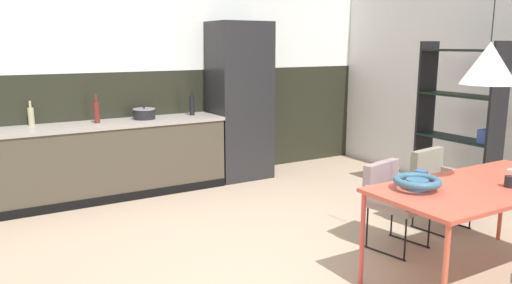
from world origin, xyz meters
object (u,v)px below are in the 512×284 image
object	(u,v)px
dining_table	(483,190)
fruit_bowl	(417,182)
bottle_spice_small	(97,112)
bottle_wine_green	(31,116)
bottle_oil_tall	(192,105)
cooking_pot	(144,114)
open_shelf_unit	(459,121)
mug_tall_blue	(421,175)
pendant_lamp_over_table_near	(489,63)
refrigerator_column	(240,101)
armchair_corner_seat	(437,179)
mug_glass_clear	(510,181)
armchair_by_stool	(393,193)

from	to	relation	value
dining_table	fruit_bowl	distance (m)	0.58
bottle_spice_small	bottle_wine_green	world-z (taller)	bottle_spice_small
bottle_spice_small	bottle_oil_tall	world-z (taller)	bottle_spice_small
dining_table	cooking_pot	size ratio (longest dim) A/B	6.54
bottle_spice_small	open_shelf_unit	bearing A→B (deg)	-32.97
fruit_bowl	cooking_pot	bearing A→B (deg)	104.76
cooking_pot	fruit_bowl	bearing A→B (deg)	-75.24
mug_tall_blue	pendant_lamp_over_table_near	xyz separation A→B (m)	(0.32, -0.28, 0.87)
dining_table	bottle_oil_tall	size ratio (longest dim) A/B	5.85
mug_tall_blue	fruit_bowl	bearing A→B (deg)	-143.56
refrigerator_column	bottle_wine_green	size ratio (longest dim) A/B	7.48
cooking_pot	bottle_wine_green	bearing A→B (deg)	171.85
armchair_corner_seat	mug_glass_clear	xyz separation A→B (m)	(-0.52, -1.07, 0.31)
refrigerator_column	pendant_lamp_over_table_near	xyz separation A→B (m)	(0.16, -3.52, 0.62)
mug_tall_blue	bottle_wine_green	distance (m)	4.22
armchair_by_stool	bottle_wine_green	distance (m)	4.00
open_shelf_unit	bottle_wine_green	bearing A→B (deg)	-120.64
bottle_wine_green	fruit_bowl	bearing A→B (deg)	-59.32
armchair_by_stool	fruit_bowl	bearing A→B (deg)	43.78
dining_table	armchair_by_stool	world-z (taller)	same
refrigerator_column	mug_glass_clear	size ratio (longest dim) A/B	17.90
mug_tall_blue	bottle_oil_tall	distance (m)	3.36
armchair_corner_seat	mug_tall_blue	xyz separation A→B (m)	(-0.94, -0.60, 0.31)
bottle_oil_tall	dining_table	bearing A→B (deg)	-77.24
armchair_corner_seat	open_shelf_unit	bearing A→B (deg)	-161.22
armchair_by_stool	mug_glass_clear	distance (m)	1.00
armchair_corner_seat	open_shelf_unit	xyz separation A→B (m)	(0.82, 0.42, 0.46)
armchair_by_stool	pendant_lamp_over_table_near	world-z (taller)	pendant_lamp_over_table_near
armchair_corner_seat	mug_tall_blue	bearing A→B (deg)	24.38
fruit_bowl	armchair_corner_seat	bearing A→B (deg)	33.28
armchair_corner_seat	open_shelf_unit	size ratio (longest dim) A/B	0.42
dining_table	armchair_corner_seat	size ratio (longest dim) A/B	2.33
fruit_bowl	cooking_pot	world-z (taller)	cooking_pot
bottle_wine_green	cooking_pot	bearing A→B (deg)	-8.15
fruit_bowl	bottle_wine_green	bearing A→B (deg)	120.68
fruit_bowl	bottle_oil_tall	bearing A→B (deg)	94.50
bottle_wine_green	pendant_lamp_over_table_near	size ratio (longest dim) A/B	0.20
armchair_by_stool	bottle_wine_green	size ratio (longest dim) A/B	2.71
dining_table	mug_glass_clear	bearing A→B (deg)	-55.18
refrigerator_column	fruit_bowl	size ratio (longest dim) A/B	6.07
bottle_wine_green	pendant_lamp_over_table_near	world-z (taller)	pendant_lamp_over_table_near
armchair_corner_seat	mug_glass_clear	world-z (taller)	mug_glass_clear
armchair_corner_seat	bottle_wine_green	xyz separation A→B (m)	(-3.33, 2.88, 0.52)
bottle_wine_green	mug_glass_clear	bearing A→B (deg)	-54.50
armchair_by_stool	armchair_corner_seat	world-z (taller)	armchair_corner_seat
refrigerator_column	open_shelf_unit	bearing A→B (deg)	-54.31
refrigerator_column	dining_table	xyz separation A→B (m)	(0.16, -3.57, -0.33)
mug_tall_blue	bottle_oil_tall	xyz separation A→B (m)	(-0.50, 3.31, 0.23)
armchair_by_stool	armchair_corner_seat	bearing A→B (deg)	178.09
open_shelf_unit	pendant_lamp_over_table_near	world-z (taller)	pendant_lamp_over_table_near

